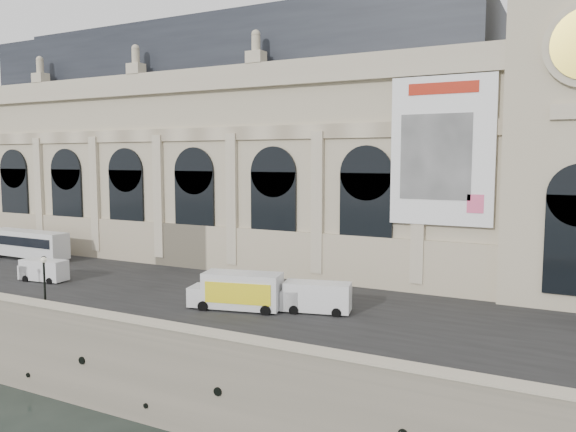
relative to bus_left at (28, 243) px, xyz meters
The scene contains 10 objects.
ground 32.13m from the bus_left, 33.70° to the right, with size 260.00×260.00×0.00m, color black.
quay 31.78m from the bus_left, 34.41° to the left, with size 160.00×70.00×6.00m, color gray.
street 26.17m from the bus_left, ahead, with size 160.00×24.00×0.06m, color #2D2D2D.
parapet 30.82m from the bus_left, 32.77° to the right, with size 160.00×1.40×1.21m.
museum 26.81m from the bus_left, 34.32° to the left, with size 69.00×18.70×29.10m.
bus_left is the anchor object (origin of this frame).
van_b 14.17m from the bus_left, 32.77° to the right, with size 5.15×2.49×2.21m.
van_c 41.49m from the bus_left, ahead, with size 5.88×3.34×2.47m.
box_truck 36.05m from the bus_left, 12.22° to the right, with size 7.98×4.09×3.08m.
lamp_right 26.85m from the bus_left, 35.15° to the right, with size 0.46×0.46×4.53m.
Camera 1 is at (33.75, -28.44, 18.33)m, focal length 35.00 mm.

